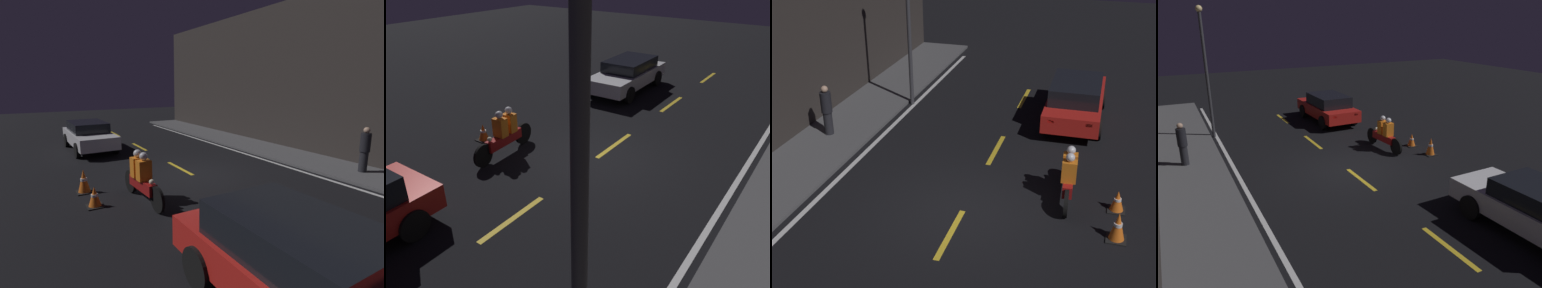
% 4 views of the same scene
% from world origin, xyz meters
% --- Properties ---
extents(ground_plane, '(56.00, 56.00, 0.00)m').
position_xyz_m(ground_plane, '(0.00, 0.00, 0.00)').
color(ground_plane, black).
extents(lane_dash_a, '(2.00, 0.14, 0.01)m').
position_xyz_m(lane_dash_a, '(-10.00, 0.00, 0.00)').
color(lane_dash_a, gold).
rests_on(lane_dash_a, ground).
extents(lane_dash_b, '(2.00, 0.14, 0.01)m').
position_xyz_m(lane_dash_b, '(-5.50, 0.00, 0.00)').
color(lane_dash_b, gold).
rests_on(lane_dash_b, ground).
extents(lane_dash_c, '(2.00, 0.14, 0.01)m').
position_xyz_m(lane_dash_c, '(-1.00, 0.00, 0.00)').
color(lane_dash_c, gold).
rests_on(lane_dash_c, ground).
extents(lane_dash_d, '(2.00, 0.14, 0.01)m').
position_xyz_m(lane_dash_d, '(3.50, 0.00, 0.00)').
color(lane_dash_d, gold).
rests_on(lane_dash_d, ground).
extents(lane_solid_kerb, '(25.20, 0.14, 0.01)m').
position_xyz_m(lane_solid_kerb, '(0.00, 3.71, 0.00)').
color(lane_solid_kerb, silver).
rests_on(lane_solid_kerb, ground).
extents(sedan_white, '(4.49, 1.95, 1.36)m').
position_xyz_m(sedan_white, '(-6.06, -2.33, 0.74)').
color(sedan_white, silver).
rests_on(sedan_white, ground).
extents(motorcycle, '(2.41, 0.40, 1.41)m').
position_xyz_m(motorcycle, '(1.32, -2.38, 0.66)').
color(motorcycle, black).
rests_on(motorcycle, ground).
extents(traffic_cone_near, '(0.46, 0.46, 0.71)m').
position_xyz_m(traffic_cone_near, '(-0.13, -3.66, 0.35)').
color(traffic_cone_near, black).
rests_on(traffic_cone_near, ground).
extents(traffic_cone_mid, '(0.43, 0.43, 0.55)m').
position_xyz_m(traffic_cone_mid, '(1.10, -3.61, 0.27)').
color(traffic_cone_mid, black).
rests_on(traffic_cone_mid, ground).
extents(street_lamp, '(0.28, 0.28, 5.76)m').
position_xyz_m(street_lamp, '(6.28, 3.81, 3.24)').
color(street_lamp, '#333338').
rests_on(street_lamp, ground).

